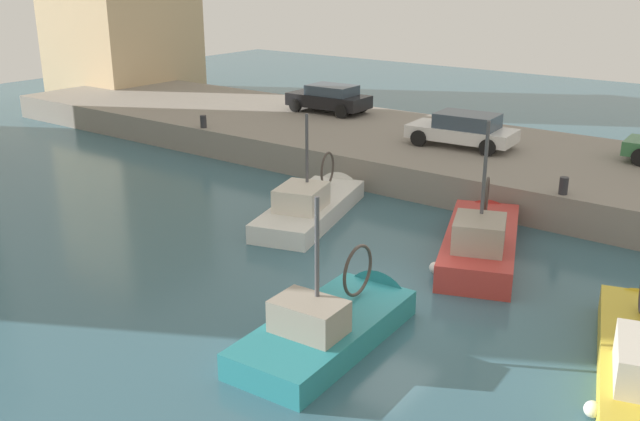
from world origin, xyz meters
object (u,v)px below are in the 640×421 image
(fishing_boat_yellow, at_px, (639,365))
(parked_car_black, at_px, (329,98))
(parked_car_white, at_px, (463,129))
(mooring_bollard_north, at_px, (203,122))
(fishing_boat_red, at_px, (481,249))
(fishing_boat_white, at_px, (315,211))
(fishing_boat_teal, at_px, (336,332))
(mooring_bollard_mid, at_px, (564,186))

(fishing_boat_yellow, distance_m, parked_car_black, 22.49)
(parked_car_white, bearing_deg, mooring_bollard_north, 109.45)
(fishing_boat_yellow, relative_size, fishing_boat_red, 1.05)
(fishing_boat_white, xyz_separation_m, fishing_boat_red, (0.25, -5.95, 0.00))
(fishing_boat_white, xyz_separation_m, parked_car_white, (7.29, -1.78, 1.76))
(fishing_boat_teal, relative_size, mooring_bollard_north, 10.53)
(parked_car_white, distance_m, mooring_bollard_mid, 6.54)
(fishing_boat_yellow, relative_size, parked_car_white, 1.63)
(fishing_boat_white, height_order, fishing_boat_red, fishing_boat_red)
(fishing_boat_red, distance_m, mooring_bollard_mid, 3.73)
(parked_car_white, bearing_deg, fishing_boat_red, -149.40)
(fishing_boat_red, bearing_deg, fishing_boat_teal, 175.93)
(fishing_boat_yellow, height_order, mooring_bollard_north, fishing_boat_yellow)
(parked_car_white, height_order, mooring_bollard_mid, parked_car_white)
(fishing_boat_red, height_order, mooring_bollard_mid, fishing_boat_red)
(fishing_boat_teal, xyz_separation_m, parked_car_white, (13.64, 3.70, 1.79))
(fishing_boat_white, relative_size, mooring_bollard_north, 12.38)
(fishing_boat_teal, height_order, mooring_bollard_north, fishing_boat_teal)
(parked_car_white, bearing_deg, fishing_boat_white, 166.28)
(parked_car_white, relative_size, mooring_bollard_mid, 7.81)
(fishing_boat_white, height_order, parked_car_white, fishing_boat_white)
(fishing_boat_red, relative_size, mooring_bollard_north, 12.19)
(parked_car_black, relative_size, mooring_bollard_mid, 7.32)
(fishing_boat_yellow, bearing_deg, parked_car_black, 53.07)
(fishing_boat_white, relative_size, parked_car_white, 1.58)
(fishing_boat_red, height_order, parked_car_black, fishing_boat_red)
(fishing_boat_teal, distance_m, fishing_boat_red, 6.61)
(fishing_boat_teal, xyz_separation_m, fishing_boat_red, (6.59, -0.47, 0.03))
(fishing_boat_red, bearing_deg, parked_car_white, 30.60)
(parked_car_black, bearing_deg, mooring_bollard_north, 159.24)
(parked_car_white, bearing_deg, fishing_boat_yellow, -139.02)
(fishing_boat_teal, height_order, parked_car_white, fishing_boat_teal)
(fishing_boat_yellow, height_order, fishing_boat_red, fishing_boat_red)
(fishing_boat_teal, bearing_deg, parked_car_black, 36.82)
(fishing_boat_red, bearing_deg, mooring_bollard_north, 77.53)
(fishing_boat_yellow, relative_size, fishing_boat_white, 1.03)
(mooring_bollard_north, bearing_deg, fishing_boat_teal, -124.49)
(fishing_boat_teal, height_order, fishing_boat_red, fishing_boat_red)
(fishing_boat_white, xyz_separation_m, parked_car_black, (9.71, 6.54, 1.77))
(fishing_boat_yellow, distance_m, parked_car_white, 14.74)
(fishing_boat_teal, xyz_separation_m, fishing_boat_white, (6.34, 5.48, 0.02))
(parked_car_white, xyz_separation_m, mooring_bollard_mid, (-3.77, -5.33, -0.41))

